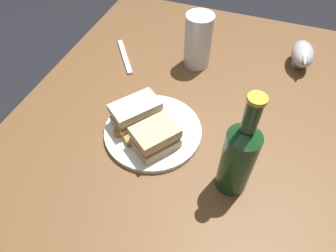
{
  "coord_description": "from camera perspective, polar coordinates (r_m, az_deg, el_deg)",
  "views": [
    {
      "loc": [
        -0.46,
        -0.12,
        1.35
      ],
      "look_at": [
        -0.01,
        0.04,
        0.79
      ],
      "focal_mm": 31.66,
      "sensor_mm": 36.0,
      "label": 1
    }
  ],
  "objects": [
    {
      "name": "ground_plane",
      "position": [
        1.43,
        1.64,
        -20.78
      ],
      "size": [
        6.0,
        6.0,
        0.0
      ],
      "primitive_type": "plane",
      "color": "black"
    },
    {
      "name": "dining_table",
      "position": [
        1.08,
        2.1,
        -14.16
      ],
      "size": [
        1.28,
        0.93,
        0.76
      ],
      "primitive_type": "cube",
      "color": "brown",
      "rests_on": "ground"
    },
    {
      "name": "plate",
      "position": [
        0.76,
        -2.91,
        -0.97
      ],
      "size": [
        0.25,
        0.25,
        0.01
      ],
      "primitive_type": "cylinder",
      "color": "silver",
      "rests_on": "dining_table"
    },
    {
      "name": "sandwich_half_left",
      "position": [
        0.75,
        -6.18,
        2.6
      ],
      "size": [
        0.14,
        0.13,
        0.06
      ],
      "color": "beige",
      "rests_on": "plate"
    },
    {
      "name": "sandwich_half_right",
      "position": [
        0.7,
        -2.45,
        -2.22
      ],
      "size": [
        0.13,
        0.12,
        0.06
      ],
      "color": "#CCB284",
      "rests_on": "plate"
    },
    {
      "name": "potato_wedge_front",
      "position": [
        0.73,
        -7.7,
        -2.17
      ],
      "size": [
        0.05,
        0.05,
        0.02
      ],
      "primitive_type": "cube",
      "rotation": [
        0.0,
        0.0,
        0.81
      ],
      "color": "#B77F33",
      "rests_on": "plate"
    },
    {
      "name": "potato_wedge_middle",
      "position": [
        0.74,
        -8.81,
        -1.13
      ],
      "size": [
        0.03,
        0.04,
        0.02
      ],
      "primitive_type": "cube",
      "rotation": [
        0.0,
        0.0,
        5.02
      ],
      "color": "#AD702D",
      "rests_on": "plate"
    },
    {
      "name": "potato_wedge_back",
      "position": [
        0.73,
        -3.51,
        -2.1
      ],
      "size": [
        0.04,
        0.06,
        0.02
      ],
      "primitive_type": "cube",
      "rotation": [
        0.0,
        0.0,
        2.05
      ],
      "color": "gold",
      "rests_on": "plate"
    },
    {
      "name": "pint_glass",
      "position": [
        0.93,
        5.78,
        15.44
      ],
      "size": [
        0.08,
        0.08,
        0.16
      ],
      "color": "white",
      "rests_on": "dining_table"
    },
    {
      "name": "gravy_boat",
      "position": [
        1.02,
        24.46,
        12.5
      ],
      "size": [
        0.14,
        0.08,
        0.07
      ],
      "color": "#B7B7BC",
      "rests_on": "dining_table"
    },
    {
      "name": "cider_bottle",
      "position": [
        0.61,
        13.45,
        -5.73
      ],
      "size": [
        0.07,
        0.07,
        0.27
      ],
      "color": "#19421E",
      "rests_on": "dining_table"
    },
    {
      "name": "fork",
      "position": [
        1.0,
        -8.33,
        13.13
      ],
      "size": [
        0.16,
        0.12,
        0.01
      ],
      "primitive_type": "cube",
      "rotation": [
        0.0,
        0.0,
        0.63
      ],
      "color": "silver",
      "rests_on": "dining_table"
    }
  ]
}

